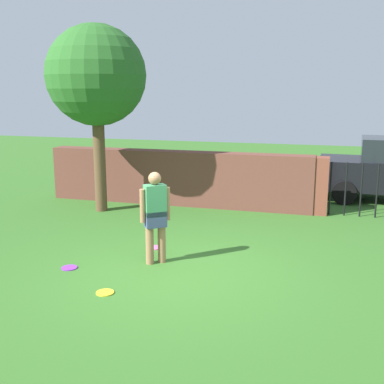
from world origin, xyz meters
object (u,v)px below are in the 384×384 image
frisbee_purple (69,268)px  frisbee_pink (155,248)px  person (155,213)px  frisbee_yellow (105,293)px  tree (96,77)px

frisbee_purple → frisbee_pink: 1.74m
frisbee_purple → frisbee_pink: same height
person → frisbee_yellow: size_ratio=6.00×
tree → frisbee_purple: bearing=-71.2°
tree → frisbee_yellow: 6.08m
tree → frisbee_pink: bearing=-45.9°
person → frisbee_purple: bearing=-11.2°
tree → person: size_ratio=2.79×
tree → person: tree is taller
tree → frisbee_pink: 4.67m
frisbee_yellow → frisbee_pink: bearing=90.4°
frisbee_purple → frisbee_pink: (1.03, 1.41, 0.00)m
person → frisbee_pink: bearing=-105.6°
tree → person: (2.62, -3.13, -2.39)m
tree → frisbee_purple: tree is taller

